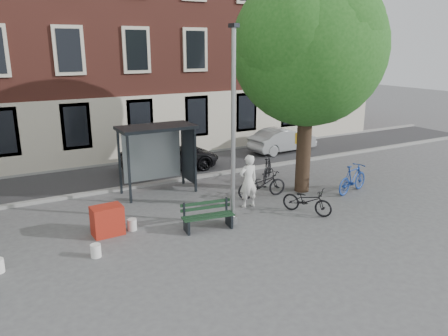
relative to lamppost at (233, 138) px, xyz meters
The scene contains 20 objects.
ground 2.78m from the lamppost, ahead, with size 90.00×90.00×0.00m, color #4C4C4F.
road 7.53m from the lamppost, 90.00° to the left, with size 40.00×4.00×0.01m, color #28282B.
curb_near 5.69m from the lamppost, 90.00° to the left, with size 40.00×0.25×0.12m, color gray.
curb_far 9.40m from the lamppost, 90.00° to the left, with size 40.00×0.25×0.12m, color gray.
building_row 13.67m from the lamppost, 90.00° to the left, with size 30.00×8.00×14.00m, color brown.
lamppost is the anchor object (origin of this frame).
tree_right 5.10m from the lamppost, 19.03° to the left, with size 5.76×5.60×8.20m.
bus_shelter 4.24m from the lamppost, 98.43° to the left, with size 2.85×1.45×2.62m.
painter 2.41m from the lamppost, 39.81° to the left, with size 0.69×0.45×1.89m, color silver.
bench 2.57m from the lamppost, behind, with size 1.68×0.75×0.83m.
bike_a 3.55m from the lamppost, 36.46° to the left, with size 0.68×1.94×1.02m, color black.
bike_b 6.00m from the lamppost, ahead, with size 0.53×1.87×1.12m, color navy.
bike_c 3.53m from the lamppost, 10.84° to the right, with size 0.61×1.76×0.92m, color black.
bike_d 5.40m from the lamppost, 42.59° to the left, with size 0.48×1.68×1.01m, color black.
car_dark 7.21m from the lamppost, 84.61° to the left, with size 2.07×4.50×1.25m, color black.
car_silver 10.48m from the lamppost, 44.83° to the left, with size 1.35×3.86×1.27m, color #989B9F.
red_stand 4.53m from the lamppost, 164.35° to the left, with size 0.90×0.60×0.90m, color #A42315.
bucket_a 5.12m from the lamppost, behind, with size 0.28×0.28×0.36m, color white.
bucket_b 4.10m from the lamppost, 161.36° to the left, with size 0.28×0.28×0.36m, color silver.
notice_sign 5.54m from the lamppost, 29.51° to the left, with size 0.35×0.14×2.05m.
Camera 1 is at (-6.56, -11.27, 5.49)m, focal length 35.00 mm.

